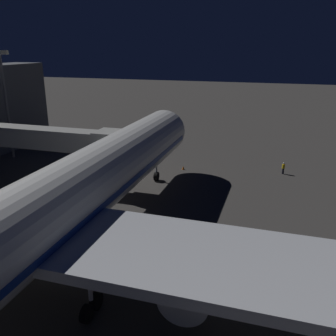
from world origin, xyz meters
TOP-DOWN VIEW (x-y plane):
  - ground_plane at (0.00, 0.00)m, footprint 320.00×320.00m
  - airliner_at_gate at (0.00, 7.71)m, footprint 57.86×62.26m
  - jet_bridge at (12.58, -11.85)m, footprint 23.62×3.40m
  - apron_floodlight_mast at (25.50, -20.21)m, footprint 2.90×0.50m
  - ground_crew_marshaller_fwd at (-16.00, -24.49)m, footprint 0.40×0.40m
  - traffic_cone_nose_port at (-2.20, -22.21)m, footprint 0.36×0.36m
  - traffic_cone_nose_starboard at (2.20, -22.21)m, footprint 0.36×0.36m

SIDE VIEW (x-z plane):
  - ground_plane at x=0.00m, z-range 0.00..0.00m
  - traffic_cone_nose_port at x=-2.20m, z-range 0.00..0.55m
  - traffic_cone_nose_starboard at x=2.20m, z-range 0.00..0.55m
  - ground_crew_marshaller_fwd at x=-16.00m, z-range 0.08..1.76m
  - airliner_at_gate at x=0.00m, z-range -3.37..14.94m
  - jet_bridge at x=12.58m, z-range 2.21..9.70m
  - apron_floodlight_mast at x=25.50m, z-range 1.41..17.79m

